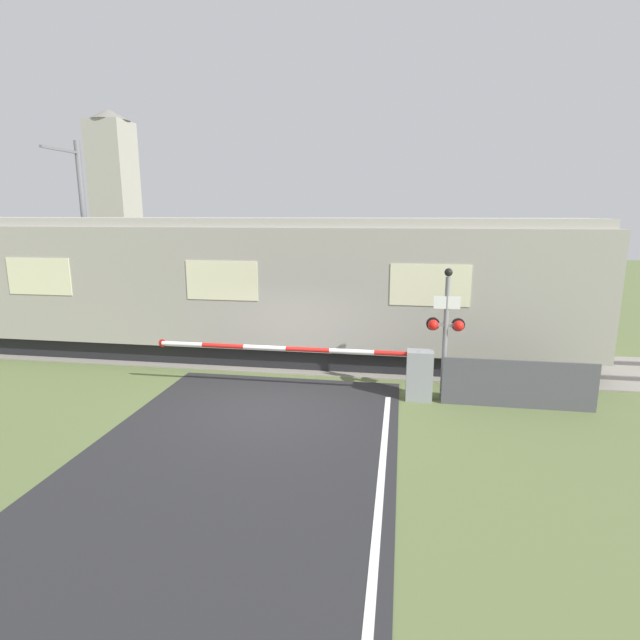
% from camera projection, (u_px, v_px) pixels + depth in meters
% --- Properties ---
extents(ground_plane, '(80.00, 80.00, 0.00)m').
position_uv_depth(ground_plane, '(271.00, 407.00, 11.20)').
color(ground_plane, '#5B6B3D').
extents(track_bed, '(36.00, 3.20, 0.13)m').
position_uv_depth(track_bed, '(305.00, 357.00, 15.00)').
color(track_bed, gray).
rests_on(track_bed, ground_plane).
extents(train, '(19.93, 2.92, 4.14)m').
position_uv_depth(train, '(239.00, 287.00, 14.87)').
color(train, black).
rests_on(train, ground_plane).
extents(crossing_barrier, '(6.74, 0.44, 1.19)m').
position_uv_depth(crossing_barrier, '(392.00, 370.00, 11.64)').
color(crossing_barrier, gray).
rests_on(crossing_barrier, ground_plane).
extents(signal_post, '(0.86, 0.26, 3.07)m').
position_uv_depth(signal_post, '(446.00, 326.00, 11.30)').
color(signal_post, gray).
rests_on(signal_post, ground_plane).
extents(catenary_pole, '(0.20, 1.90, 6.67)m').
position_uv_depth(catenary_pole, '(85.00, 236.00, 17.46)').
color(catenary_pole, slate).
rests_on(catenary_pole, ground_plane).
extents(distant_building, '(2.98, 2.98, 11.54)m').
position_uv_depth(distant_building, '(115.00, 191.00, 36.82)').
color(distant_building, '#9E998E').
rests_on(distant_building, ground_plane).
extents(roadside_fence, '(3.31, 0.06, 1.10)m').
position_uv_depth(roadside_fence, '(518.00, 384.00, 11.06)').
color(roadside_fence, '#4C4C51').
rests_on(roadside_fence, ground_plane).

